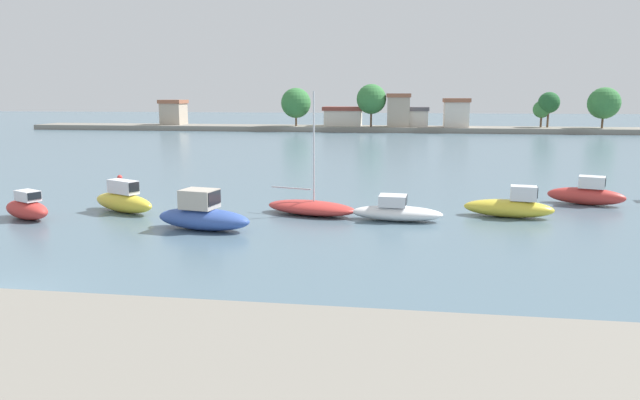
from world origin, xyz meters
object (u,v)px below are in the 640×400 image
moored_boat_3 (203,215)px  moored_boat_7 (587,194)px  mooring_buoy_2 (120,177)px  moored_boat_2 (123,200)px  moored_boat_1 (27,208)px  moored_boat_4 (311,207)px  moored_boat_5 (396,211)px  moored_boat_6 (510,206)px

moored_boat_3 → moored_boat_7: size_ratio=1.14×
moored_boat_3 → mooring_buoy_2: (-12.30, 15.18, -0.52)m
moored_boat_2 → moored_boat_1: bearing=-122.2°
moored_boat_4 → moored_boat_5: size_ratio=1.38×
moored_boat_4 → mooring_buoy_2: 20.20m
moored_boat_2 → mooring_buoy_2: 13.32m
moored_boat_1 → moored_boat_6: moored_boat_6 is taller
moored_boat_3 → mooring_buoy_2: 19.54m
moored_boat_3 → moored_boat_5: moored_boat_3 is taller
moored_boat_2 → moored_boat_5: (15.40, -0.00, -0.18)m
moored_boat_2 → moored_boat_6: (21.54, 1.81, -0.09)m
moored_boat_4 → moored_boat_7: (16.11, 5.41, 0.24)m
moored_boat_7 → moored_boat_6: bearing=-121.3°
moored_boat_3 → moored_boat_7: moored_boat_3 is taller
moored_boat_7 → moored_boat_1: bearing=-145.6°
moored_boat_1 → moored_boat_3: 10.23m
moored_boat_1 → moored_boat_6: 26.12m
moored_boat_4 → moored_boat_1: bearing=-151.8°
moored_boat_2 → moored_boat_4: 10.71m
moored_boat_1 → moored_boat_7: size_ratio=0.81×
moored_boat_3 → moored_boat_4: moored_boat_4 is taller
mooring_buoy_2 → moored_boat_5: bearing=-28.3°
moored_boat_7 → mooring_buoy_2: size_ratio=11.53×
moored_boat_1 → moored_boat_4: bearing=39.8°
moored_boat_4 → moored_boat_3: bearing=-122.2°
moored_boat_4 → moored_boat_6: 10.91m
moored_boat_4 → moored_boat_2: bearing=-160.1°
moored_boat_2 → moored_boat_4: moored_boat_4 is taller
moored_boat_3 → moored_boat_6: 16.45m
moored_boat_3 → mooring_buoy_2: moored_boat_3 is taller
moored_boat_3 → moored_boat_6: (15.58, 5.28, -0.14)m
moored_boat_3 → moored_boat_7: bearing=35.4°
moored_boat_6 → moored_boat_7: size_ratio=1.08×
moored_boat_2 → mooring_buoy_2: moored_boat_2 is taller
moored_boat_7 → mooring_buoy_2: 33.57m
mooring_buoy_2 → moored_boat_3: bearing=-51.0°
moored_boat_2 → moored_boat_4: (10.68, 0.82, -0.25)m
moored_boat_4 → moored_boat_6: bearing=20.7°
moored_boat_6 → moored_boat_5: bearing=-154.2°
moored_boat_1 → moored_boat_4: size_ratio=0.55×
moored_boat_1 → moored_boat_2: 4.92m
moored_boat_1 → moored_boat_3: bearing=21.8°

